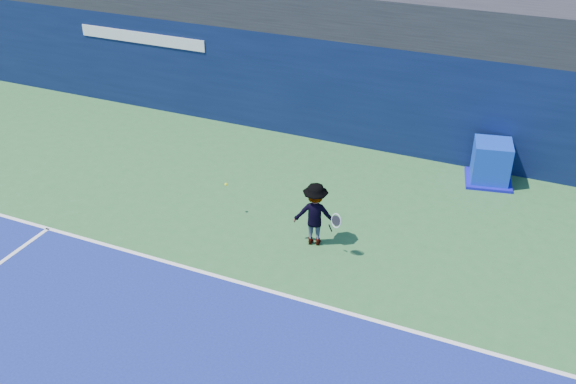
# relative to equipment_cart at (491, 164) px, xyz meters

# --- Properties ---
(baseline) EXTENTS (24.00, 0.10, 0.01)m
(baseline) POSITION_rel_equipment_cart_xyz_m (-3.92, -6.42, -0.50)
(baseline) COLOR white
(baseline) RESTS_ON ground
(stadium_band) EXTENTS (36.00, 3.00, 1.20)m
(stadium_band) POSITION_rel_equipment_cart_xyz_m (-3.92, 2.08, 3.09)
(stadium_band) COLOR black
(stadium_band) RESTS_ON back_wall_assembly
(back_wall_assembly) EXTENTS (36.00, 1.03, 3.00)m
(back_wall_assembly) POSITION_rel_equipment_cart_xyz_m (-3.93, 1.08, 1.00)
(back_wall_assembly) COLOR #0A1437
(back_wall_assembly) RESTS_ON ground
(equipment_cart) EXTENTS (1.37, 1.37, 1.11)m
(equipment_cart) POSITION_rel_equipment_cart_xyz_m (0.00, 0.00, 0.00)
(equipment_cart) COLOR #0C2EB4
(equipment_cart) RESTS_ON ground
(tennis_player) EXTENTS (1.26, 0.76, 1.48)m
(tennis_player) POSITION_rel_equipment_cart_xyz_m (-3.10, -4.46, 0.24)
(tennis_player) COLOR white
(tennis_player) RESTS_ON ground
(tennis_ball) EXTENTS (0.07, 0.07, 0.07)m
(tennis_ball) POSITION_rel_equipment_cart_xyz_m (-5.45, -4.18, 0.31)
(tennis_ball) COLOR #D5E319
(tennis_ball) RESTS_ON ground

